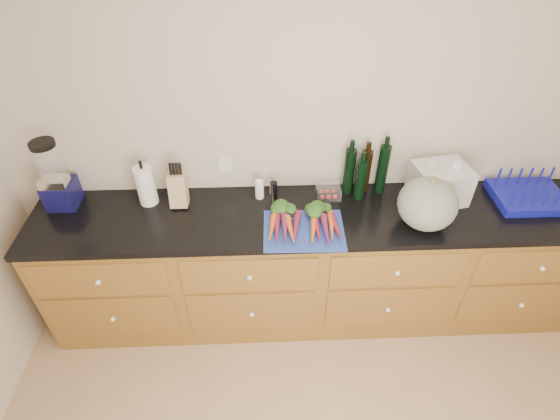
{
  "coord_description": "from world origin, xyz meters",
  "views": [
    {
      "loc": [
        -0.34,
        -0.77,
        2.72
      ],
      "look_at": [
        -0.26,
        1.2,
        1.06
      ],
      "focal_mm": 28.0,
      "sensor_mm": 36.0,
      "label": 1
    }
  ],
  "objects_px": {
    "blender_appliance": "(56,179)",
    "paper_towel": "(146,185)",
    "tomato_box": "(328,192)",
    "squash": "(427,204)",
    "cutting_board": "(304,230)",
    "carrots": "(303,220)",
    "dish_rack": "(529,195)",
    "knife_block": "(178,190)"
  },
  "relations": [
    {
      "from": "blender_appliance",
      "to": "dish_rack",
      "type": "relative_size",
      "value": 1.05
    },
    {
      "from": "cutting_board",
      "to": "blender_appliance",
      "type": "relative_size",
      "value": 1.04
    },
    {
      "from": "paper_towel",
      "to": "knife_block",
      "type": "relative_size",
      "value": 1.22
    },
    {
      "from": "cutting_board",
      "to": "squash",
      "type": "bearing_deg",
      "value": 2.89
    },
    {
      "from": "knife_block",
      "to": "blender_appliance",
      "type": "bearing_deg",
      "value": 178.64
    },
    {
      "from": "cutting_board",
      "to": "dish_rack",
      "type": "distance_m",
      "value": 1.5
    },
    {
      "from": "knife_block",
      "to": "tomato_box",
      "type": "xyz_separation_m",
      "value": [
        0.96,
        0.03,
        -0.07
      ]
    },
    {
      "from": "blender_appliance",
      "to": "paper_towel",
      "type": "distance_m",
      "value": 0.54
    },
    {
      "from": "cutting_board",
      "to": "tomato_box",
      "type": "relative_size",
      "value": 3.04
    },
    {
      "from": "squash",
      "to": "blender_appliance",
      "type": "relative_size",
      "value": 0.76
    },
    {
      "from": "squash",
      "to": "blender_appliance",
      "type": "bearing_deg",
      "value": 172.85
    },
    {
      "from": "carrots",
      "to": "tomato_box",
      "type": "distance_m",
      "value": 0.34
    },
    {
      "from": "blender_appliance",
      "to": "paper_towel",
      "type": "relative_size",
      "value": 1.74
    },
    {
      "from": "cutting_board",
      "to": "carrots",
      "type": "distance_m",
      "value": 0.06
    },
    {
      "from": "carrots",
      "to": "dish_rack",
      "type": "relative_size",
      "value": 1.04
    },
    {
      "from": "cutting_board",
      "to": "squash",
      "type": "distance_m",
      "value": 0.74
    },
    {
      "from": "blender_appliance",
      "to": "squash",
      "type": "bearing_deg",
      "value": -7.15
    },
    {
      "from": "paper_towel",
      "to": "dish_rack",
      "type": "height_order",
      "value": "paper_towel"
    },
    {
      "from": "paper_towel",
      "to": "tomato_box",
      "type": "bearing_deg",
      "value": 0.49
    },
    {
      "from": "blender_appliance",
      "to": "tomato_box",
      "type": "relative_size",
      "value": 2.93
    },
    {
      "from": "blender_appliance",
      "to": "dish_rack",
      "type": "bearing_deg",
      "value": -1.49
    },
    {
      "from": "squash",
      "to": "cutting_board",
      "type": "bearing_deg",
      "value": -177.11
    },
    {
      "from": "carrots",
      "to": "knife_block",
      "type": "height_order",
      "value": "knife_block"
    },
    {
      "from": "blender_appliance",
      "to": "paper_towel",
      "type": "bearing_deg",
      "value": 0.27
    },
    {
      "from": "blender_appliance",
      "to": "knife_block",
      "type": "distance_m",
      "value": 0.74
    },
    {
      "from": "tomato_box",
      "to": "dish_rack",
      "type": "distance_m",
      "value": 1.29
    },
    {
      "from": "carrots",
      "to": "knife_block",
      "type": "distance_m",
      "value": 0.81
    },
    {
      "from": "carrots",
      "to": "squash",
      "type": "distance_m",
      "value": 0.74
    },
    {
      "from": "cutting_board",
      "to": "carrots",
      "type": "xyz_separation_m",
      "value": [
        0.0,
        0.05,
        0.03
      ]
    },
    {
      "from": "carrots",
      "to": "cutting_board",
      "type": "bearing_deg",
      "value": -90.0
    },
    {
      "from": "carrots",
      "to": "squash",
      "type": "height_order",
      "value": "squash"
    },
    {
      "from": "carrots",
      "to": "tomato_box",
      "type": "height_order",
      "value": "carrots"
    },
    {
      "from": "carrots",
      "to": "squash",
      "type": "xyz_separation_m",
      "value": [
        0.73,
        -0.01,
        0.12
      ]
    },
    {
      "from": "cutting_board",
      "to": "paper_towel",
      "type": "bearing_deg",
      "value": 161.83
    },
    {
      "from": "paper_towel",
      "to": "tomato_box",
      "type": "distance_m",
      "value": 1.17
    },
    {
      "from": "squash",
      "to": "tomato_box",
      "type": "distance_m",
      "value": 0.63
    },
    {
      "from": "knife_block",
      "to": "tomato_box",
      "type": "distance_m",
      "value": 0.96
    },
    {
      "from": "cutting_board",
      "to": "tomato_box",
      "type": "xyz_separation_m",
      "value": [
        0.19,
        0.33,
        0.03
      ]
    },
    {
      "from": "carrots",
      "to": "tomato_box",
      "type": "relative_size",
      "value": 2.9
    },
    {
      "from": "paper_towel",
      "to": "dish_rack",
      "type": "bearing_deg",
      "value": -1.87
    },
    {
      "from": "blender_appliance",
      "to": "tomato_box",
      "type": "height_order",
      "value": "blender_appliance"
    },
    {
      "from": "paper_towel",
      "to": "carrots",
      "type": "bearing_deg",
      "value": -15.39
    }
  ]
}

